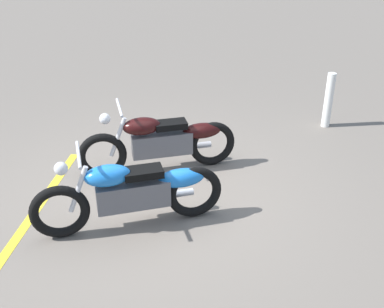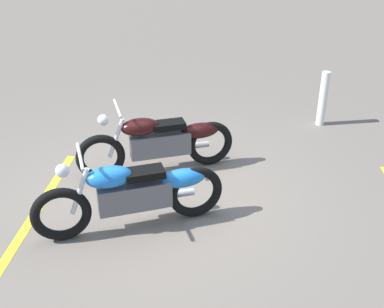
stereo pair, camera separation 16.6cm
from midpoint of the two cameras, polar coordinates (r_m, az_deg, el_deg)
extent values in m
plane|color=slate|center=(6.21, -5.36, -5.14)|extent=(60.00, 60.00, 0.00)
torus|color=black|center=(5.48, -16.38, -7.03)|extent=(0.66, 0.35, 0.67)
torus|color=black|center=(5.64, -0.43, -4.65)|extent=(0.66, 0.35, 0.67)
cube|color=#59595E|center=(5.46, -7.81, -5.06)|extent=(0.86, 0.52, 0.32)
ellipsoid|color=blue|center=(5.28, -10.90, -2.75)|extent=(0.59, 0.45, 0.24)
ellipsoid|color=blue|center=(5.49, -2.04, -2.93)|extent=(0.61, 0.43, 0.22)
cube|color=black|center=(5.34, -6.63, -2.33)|extent=(0.50, 0.39, 0.09)
cylinder|color=silver|center=(5.34, -14.29, -4.39)|extent=(0.27, 0.15, 0.56)
cylinder|color=silver|center=(5.13, -14.29, -0.30)|extent=(0.26, 0.59, 0.04)
sphere|color=silver|center=(5.20, -16.29, -1.96)|extent=(0.15, 0.15, 0.15)
cylinder|color=silver|center=(5.73, -4.01, -5.07)|extent=(0.68, 0.34, 0.09)
torus|color=black|center=(6.54, -11.69, -0.41)|extent=(0.67, 0.34, 0.67)
torus|color=black|center=(6.78, 1.49, 1.28)|extent=(0.67, 0.34, 0.67)
cube|color=#59595E|center=(6.58, -4.59, 1.16)|extent=(0.86, 0.50, 0.32)
ellipsoid|color=black|center=(6.42, -7.05, 3.26)|extent=(0.59, 0.44, 0.24)
ellipsoid|color=black|center=(6.64, 0.19, 2.85)|extent=(0.61, 0.42, 0.22)
cube|color=black|center=(6.49, -3.55, 3.52)|extent=(0.50, 0.38, 0.09)
cylinder|color=silver|center=(6.43, -9.88, 1.90)|extent=(0.27, 0.15, 0.56)
cylinder|color=silver|center=(6.27, -9.74, 5.45)|extent=(0.25, 0.59, 0.04)
sphere|color=silver|center=(6.31, -11.44, 4.05)|extent=(0.15, 0.15, 0.15)
cylinder|color=silver|center=(6.85, -1.50, 0.88)|extent=(0.69, 0.33, 0.09)
cylinder|color=white|center=(8.31, 15.00, 6.47)|extent=(0.14, 0.14, 0.94)
cube|color=yellow|center=(6.13, -19.50, -7.29)|extent=(0.16, 3.20, 0.01)
camera|label=1|loc=(0.08, 89.18, 0.43)|focal=44.13mm
camera|label=2|loc=(0.08, -90.82, -0.43)|focal=44.13mm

